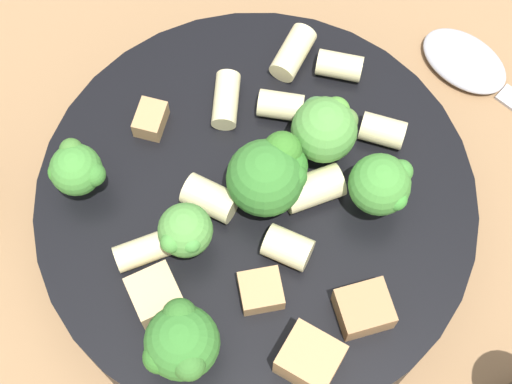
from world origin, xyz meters
TOP-DOWN VIEW (x-y plane):
  - ground_plane at (0.00, 0.00)m, footprint 2.00×2.00m
  - pasta_bowl at (0.00, 0.00)m, footprint 0.23×0.23m
  - broccoli_floret_0 at (0.05, 0.07)m, footprint 0.03×0.03m
  - broccoli_floret_1 at (0.00, -0.01)m, footprint 0.04×0.04m
  - broccoli_floret_2 at (-0.03, -0.05)m, footprint 0.03×0.03m
  - broccoli_floret_3 at (-0.05, 0.07)m, footprint 0.04×0.04m
  - broccoli_floret_4 at (0.01, -0.04)m, footprint 0.03×0.03m
  - broccoli_floret_5 at (-0.01, 0.04)m, footprint 0.03×0.03m
  - rigatoni_0 at (-0.03, -0.00)m, footprint 0.03×0.03m
  - rigatoni_1 at (0.04, -0.04)m, footprint 0.03×0.03m
  - rigatoni_2 at (0.00, 0.06)m, footprint 0.02×0.03m
  - rigatoni_3 at (0.06, -0.01)m, footprint 0.03×0.03m
  - rigatoni_4 at (0.06, -0.06)m, footprint 0.03×0.03m
  - rigatoni_5 at (0.00, -0.08)m, footprint 0.03×0.03m
  - rigatoni_6 at (-0.01, -0.03)m, footprint 0.02×0.03m
  - rigatoni_7 at (0.04, -0.08)m, footprint 0.03×0.03m
  - rigatoni_8 at (0.01, 0.02)m, footprint 0.03×0.03m
  - chicken_chunk_0 at (0.06, 0.03)m, footprint 0.02×0.02m
  - chicken_chunk_1 at (-0.02, 0.07)m, footprint 0.02×0.02m
  - chicken_chunk_2 at (-0.09, 0.02)m, footprint 0.03×0.03m
  - chicken_chunk_3 at (-0.08, -0.02)m, footprint 0.03×0.03m
  - chicken_chunk_4 at (-0.05, 0.02)m, footprint 0.02×0.03m
  - spoon at (0.01, -0.17)m, footprint 0.17×0.08m

SIDE VIEW (x-z plane):
  - ground_plane at x=0.00m, z-range 0.00..0.00m
  - spoon at x=0.01m, z-range 0.00..0.01m
  - pasta_bowl at x=0.00m, z-range 0.00..0.04m
  - chicken_chunk_4 at x=-0.05m, z-range 0.04..0.05m
  - chicken_chunk_0 at x=0.06m, z-range 0.04..0.05m
  - rigatoni_3 at x=0.06m, z-range 0.04..0.05m
  - rigatoni_2 at x=0.00m, z-range 0.04..0.05m
  - rigatoni_7 at x=0.04m, z-range 0.04..0.06m
  - rigatoni_1 at x=0.04m, z-range 0.04..0.06m
  - rigatoni_4 at x=0.06m, z-range 0.04..0.06m
  - rigatoni_5 at x=0.00m, z-range 0.04..0.06m
  - chicken_chunk_3 at x=-0.08m, z-range 0.04..0.06m
  - chicken_chunk_1 at x=-0.02m, z-range 0.04..0.06m
  - rigatoni_0 at x=-0.03m, z-range 0.04..0.06m
  - rigatoni_8 at x=0.01m, z-range 0.04..0.06m
  - rigatoni_6 at x=-0.01m, z-range 0.04..0.06m
  - chicken_chunk_2 at x=-0.09m, z-range 0.04..0.06m
  - broccoli_floret_0 at x=0.05m, z-range 0.05..0.08m
  - broccoli_floret_5 at x=-0.01m, z-range 0.05..0.08m
  - broccoli_floret_1 at x=0.00m, z-range 0.04..0.08m
  - broccoli_floret_3 at x=-0.05m, z-range 0.04..0.08m
  - broccoli_floret_4 at x=0.01m, z-range 0.05..0.09m
  - broccoli_floret_2 at x=-0.03m, z-range 0.05..0.09m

